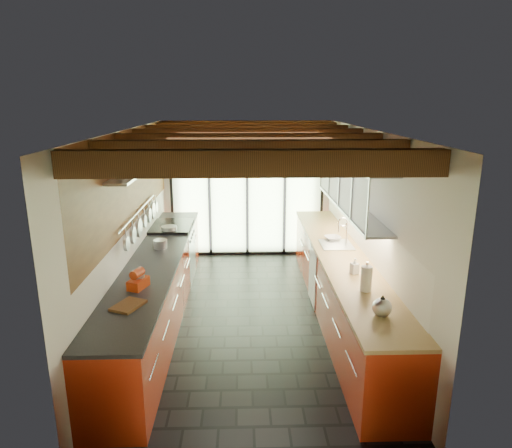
{
  "coord_description": "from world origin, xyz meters",
  "views": [
    {
      "loc": [
        -0.09,
        -5.9,
        2.97
      ],
      "look_at": [
        0.1,
        0.4,
        1.25
      ],
      "focal_mm": 32.0,
      "sensor_mm": 36.0,
      "label": 1
    }
  ],
  "objects_px": {
    "stand_mixer": "(138,280)",
    "kettle": "(382,306)",
    "bowl": "(333,238)",
    "soap_bottle": "(355,266)",
    "paper_towel": "(366,279)"
  },
  "relations": [
    {
      "from": "kettle",
      "to": "bowl",
      "type": "height_order",
      "value": "kettle"
    },
    {
      "from": "kettle",
      "to": "soap_bottle",
      "type": "distance_m",
      "value": 1.12
    },
    {
      "from": "paper_towel",
      "to": "soap_bottle",
      "type": "distance_m",
      "value": 0.53
    },
    {
      "from": "paper_towel",
      "to": "soap_bottle",
      "type": "height_order",
      "value": "paper_towel"
    },
    {
      "from": "stand_mixer",
      "to": "soap_bottle",
      "type": "xyz_separation_m",
      "value": [
        2.54,
        0.36,
        0.01
      ]
    },
    {
      "from": "stand_mixer",
      "to": "bowl",
      "type": "xyz_separation_m",
      "value": [
        2.54,
        1.74,
        -0.06
      ]
    },
    {
      "from": "bowl",
      "to": "paper_towel",
      "type": "bearing_deg",
      "value": -90.0
    },
    {
      "from": "stand_mixer",
      "to": "soap_bottle",
      "type": "bearing_deg",
      "value": 8.04
    },
    {
      "from": "kettle",
      "to": "paper_towel",
      "type": "bearing_deg",
      "value": 90.0
    },
    {
      "from": "bowl",
      "to": "stand_mixer",
      "type": "bearing_deg",
      "value": -145.56
    },
    {
      "from": "stand_mixer",
      "to": "soap_bottle",
      "type": "height_order",
      "value": "stand_mixer"
    },
    {
      "from": "paper_towel",
      "to": "bowl",
      "type": "xyz_separation_m",
      "value": [
        0.0,
        1.91,
        -0.11
      ]
    },
    {
      "from": "stand_mixer",
      "to": "kettle",
      "type": "xyz_separation_m",
      "value": [
        2.54,
        -0.76,
        0.01
      ]
    },
    {
      "from": "soap_bottle",
      "to": "bowl",
      "type": "height_order",
      "value": "soap_bottle"
    },
    {
      "from": "paper_towel",
      "to": "bowl",
      "type": "relative_size",
      "value": 1.44
    }
  ]
}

